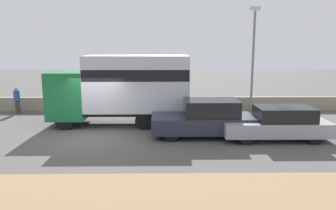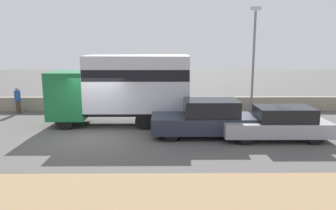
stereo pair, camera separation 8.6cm
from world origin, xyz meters
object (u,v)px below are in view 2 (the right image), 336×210
(car_sedan_second, at_px, (278,124))
(pedestrian, at_px, (18,100))
(street_lamp, at_px, (254,52))
(car_hatchback, at_px, (205,119))
(box_truck, at_px, (124,86))

(car_sedan_second, relative_size, pedestrian, 2.85)
(pedestrian, bearing_deg, street_lamp, 0.94)
(pedestrian, bearing_deg, car_hatchback, -25.81)
(street_lamp, relative_size, pedestrian, 3.89)
(box_truck, xyz_separation_m, car_hatchback, (3.82, -2.27, -1.20))
(street_lamp, height_order, pedestrian, street_lamp)
(box_truck, relative_size, car_hatchback, 1.53)
(box_truck, bearing_deg, street_lamp, -157.34)
(car_hatchback, bearing_deg, box_truck, -30.72)
(box_truck, height_order, pedestrian, box_truck)
(car_sedan_second, bearing_deg, street_lamp, -94.04)
(street_lamp, xyz_separation_m, box_truck, (-7.27, -3.03, -1.63))
(street_lamp, height_order, car_hatchback, street_lamp)
(car_hatchback, bearing_deg, street_lamp, -123.04)
(box_truck, xyz_separation_m, car_sedan_second, (6.86, -2.83, -1.29))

